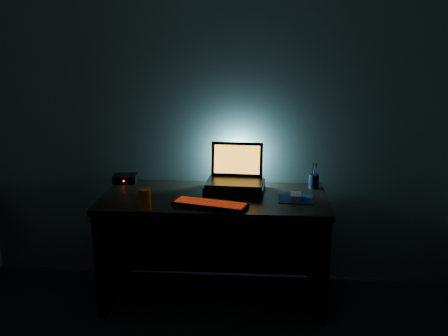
# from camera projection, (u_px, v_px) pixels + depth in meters

# --- Properties ---
(room) EXTENTS (3.50, 4.00, 2.50)m
(room) POSITION_uv_depth(u_px,v_px,m) (169.00, 201.00, 1.64)
(room) COLOR black
(room) RESTS_ON ground
(desk) EXTENTS (1.50, 0.70, 0.75)m
(desk) POSITION_uv_depth(u_px,v_px,m) (215.00, 229.00, 3.44)
(desk) COLOR black
(desk) RESTS_ON ground
(riser) EXTENTS (0.42, 0.32, 0.06)m
(riser) POSITION_uv_depth(u_px,v_px,m) (235.00, 188.00, 3.41)
(riser) COLOR black
(riser) RESTS_ON desk
(laptop) EXTENTS (0.39, 0.30, 0.26)m
(laptop) POSITION_uv_depth(u_px,v_px,m) (236.00, 173.00, 3.44)
(laptop) COLOR black
(laptop) RESTS_ON riser
(keyboard) EXTENTS (0.49, 0.27, 0.03)m
(keyboard) POSITION_uv_depth(u_px,v_px,m) (210.00, 204.00, 3.11)
(keyboard) COLOR black
(keyboard) RESTS_ON desk
(mousepad) EXTENTS (0.23, 0.21, 0.00)m
(mousepad) POSITION_uv_depth(u_px,v_px,m) (296.00, 199.00, 3.26)
(mousepad) COLOR #0C1F54
(mousepad) RESTS_ON desk
(mouse) EXTENTS (0.07, 0.12, 0.03)m
(mouse) POSITION_uv_depth(u_px,v_px,m) (296.00, 196.00, 3.25)
(mouse) COLOR gray
(mouse) RESTS_ON mousepad
(pen_cup) EXTENTS (0.08, 0.08, 0.10)m
(pen_cup) POSITION_uv_depth(u_px,v_px,m) (314.00, 181.00, 3.49)
(pen_cup) COLOR black
(pen_cup) RESTS_ON desk
(juice_glass) EXTENTS (0.08, 0.08, 0.13)m
(juice_glass) POSITION_uv_depth(u_px,v_px,m) (145.00, 199.00, 3.05)
(juice_glass) COLOR #D1540B
(juice_glass) RESTS_ON desk
(router) EXTENTS (0.18, 0.15, 0.06)m
(router) POSITION_uv_depth(u_px,v_px,m) (125.00, 178.00, 3.64)
(router) COLOR black
(router) RESTS_ON desk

